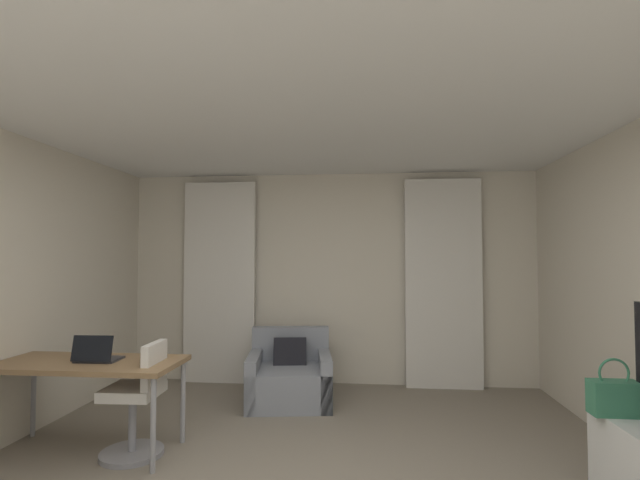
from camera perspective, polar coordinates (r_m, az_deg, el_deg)
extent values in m
cube|color=beige|center=(5.72, 1.21, -4.74)|extent=(5.12, 0.06, 2.60)
cube|color=white|center=(2.91, -3.55, 19.58)|extent=(5.12, 6.12, 0.06)
cube|color=silver|center=(5.86, -12.48, -5.11)|extent=(0.90, 0.06, 2.50)
cube|color=silver|center=(5.66, 15.19, -5.19)|extent=(0.90, 0.06, 2.50)
cube|color=gray|center=(5.11, -3.82, -17.64)|extent=(0.98, 0.95, 0.38)
cube|color=gray|center=(5.36, -3.70, -12.75)|extent=(0.88, 0.26, 0.37)
cube|color=gray|center=(5.09, 0.60, -16.87)|extent=(0.23, 0.85, 0.52)
cube|color=gray|center=(5.11, -8.22, -16.79)|extent=(0.23, 0.85, 0.52)
cube|color=black|center=(5.16, -3.77, -14.14)|extent=(0.38, 0.25, 0.37)
cube|color=olive|center=(4.20, -27.00, -13.64)|extent=(1.45, 0.64, 0.04)
cylinder|color=#99999E|center=(4.87, -32.26, -16.25)|extent=(0.04, 0.04, 0.68)
cylinder|color=#99999E|center=(4.22, -16.80, -18.77)|extent=(0.04, 0.04, 0.68)
cylinder|color=#99999E|center=(3.74, -20.18, -20.91)|extent=(0.04, 0.04, 0.68)
cylinder|color=gray|center=(4.12, -22.46, -20.73)|extent=(0.06, 0.06, 0.46)
cylinder|color=gray|center=(4.19, -22.51, -23.45)|extent=(0.48, 0.48, 0.04)
cube|color=silver|center=(4.04, -22.40, -17.10)|extent=(0.41, 0.41, 0.08)
cube|color=silver|center=(3.92, -20.04, -14.44)|extent=(0.07, 0.36, 0.34)
cube|color=#2D2D33|center=(4.18, -25.91, -13.30)|extent=(0.33, 0.23, 0.02)
cube|color=black|center=(4.06, -26.66, -12.05)|extent=(0.32, 0.06, 0.20)
cube|color=#387F5B|center=(3.66, 32.98, -16.29)|extent=(0.30, 0.14, 0.22)
torus|color=#387F5B|center=(3.62, 32.93, -13.84)|extent=(0.20, 0.02, 0.20)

